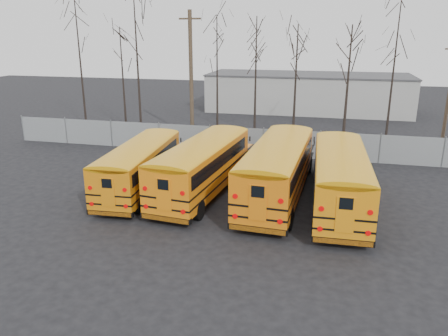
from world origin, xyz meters
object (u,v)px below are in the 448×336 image
(bus_c, at_px, (278,165))
(utility_pole_left, at_px, (191,74))
(bus_d, at_px, (340,174))
(bus_b, at_px, (204,162))
(bus_a, at_px, (141,162))

(bus_c, xyz_separation_m, utility_pole_left, (-8.75, 12.53, 3.41))
(bus_d, distance_m, utility_pole_left, 17.99)
(bus_b, bearing_deg, bus_c, 7.00)
(bus_c, height_order, bus_d, bus_c)
(bus_a, bearing_deg, bus_d, -3.71)
(bus_b, relative_size, utility_pole_left, 1.08)
(bus_a, xyz_separation_m, bus_c, (7.65, 0.46, 0.24))
(bus_d, bearing_deg, bus_b, 175.17)
(bus_b, distance_m, bus_c, 4.07)
(utility_pole_left, bearing_deg, bus_d, -44.33)
(bus_a, distance_m, bus_d, 10.83)
(bus_c, relative_size, utility_pole_left, 1.13)
(bus_d, relative_size, utility_pole_left, 1.08)
(bus_b, height_order, bus_d, bus_d)
(utility_pole_left, bearing_deg, bus_a, -82.02)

